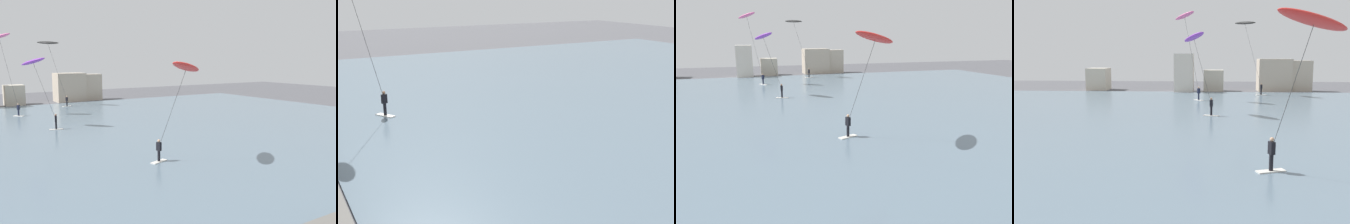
# 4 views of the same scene
# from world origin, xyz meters

# --- Properties ---
(water_bay) EXTENTS (84.00, 52.00, 0.10)m
(water_bay) POSITION_xyz_m (0.00, 30.47, 0.05)
(water_bay) COLOR slate
(water_bay) RESTS_ON ground
(far_shore_buildings) EXTENTS (34.61, 6.05, 5.71)m
(far_shore_buildings) POSITION_xyz_m (2.88, 58.98, 2.34)
(far_shore_buildings) COLOR beige
(far_shore_buildings) RESTS_ON ground
(kitesurfer_black) EXTENTS (4.71, 3.78, 9.99)m
(kitesurfer_black) POSITION_xyz_m (5.15, 52.60, 9.14)
(kitesurfer_black) COLOR silver
(kitesurfer_black) RESTS_ON water_bay
(kitesurfer_pink) EXTENTS (3.81, 2.87, 10.53)m
(kitesurfer_pink) POSITION_xyz_m (-2.54, 45.84, 9.15)
(kitesurfer_pink) COLOR silver
(kitesurfer_pink) RESTS_ON water_bay
(kitesurfer_red) EXTENTS (3.95, 3.66, 7.30)m
(kitesurfer_red) POSITION_xyz_m (4.19, 16.20, 6.49)
(kitesurfer_red) COLOR silver
(kitesurfer_red) RESTS_ON water_bay
(kitesurfer_purple) EXTENTS (3.64, 3.58, 7.58)m
(kitesurfer_purple) POSITION_xyz_m (-1.07, 35.32, 6.53)
(kitesurfer_purple) COLOR silver
(kitesurfer_purple) RESTS_ON water_bay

